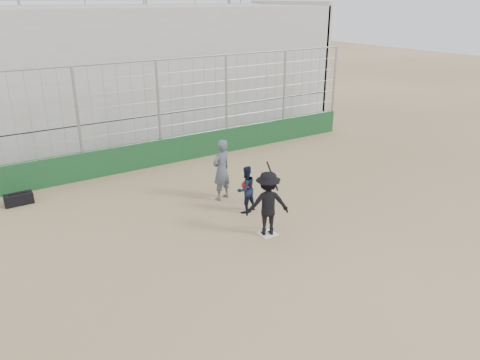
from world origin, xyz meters
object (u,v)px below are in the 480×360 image
batter_at_plate (268,204)px  umpire (221,173)px  equipment_bag (19,199)px  catcher_crouched (246,197)px

batter_at_plate → umpire: batter_at_plate is taller
equipment_bag → catcher_crouched: bearing=-37.5°
umpire → equipment_bag: (-5.60, 3.13, -0.72)m
catcher_crouched → equipment_bag: bearing=142.5°
catcher_crouched → umpire: size_ratio=0.56×
batter_at_plate → umpire: size_ratio=1.09×
umpire → equipment_bag: 6.45m
batter_at_plate → umpire: 2.77m
catcher_crouched → equipment_bag: size_ratio=1.19×
batter_at_plate → equipment_bag: batter_at_plate is taller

